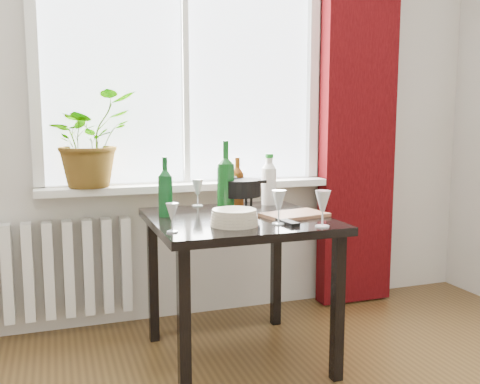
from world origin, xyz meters
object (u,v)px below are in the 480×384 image
object	(u,v)px
table	(238,235)
wineglass_front_right	(279,207)
potted_plant	(89,139)
bottle_amber	(237,182)
cutting_board	(294,215)
wine_bottle_left	(165,186)
plate_stack	(234,218)
wineglass_front_left	(172,218)
wineglass_far_right	(323,208)
tv_remote	(287,222)
radiator	(59,269)
wineglass_back_center	(230,193)
fondue_pot	(240,195)
cleaning_bottle	(269,179)
wineglass_back_left	(198,192)
wine_bottle_right	(226,176)

from	to	relation	value
table	wineglass_front_right	size ratio (longest dim) A/B	5.25
table	potted_plant	distance (m)	1.00
bottle_amber	cutting_board	size ratio (longest dim) A/B	0.92
wine_bottle_left	plate_stack	distance (m)	0.43
wine_bottle_left	wineglass_front_left	xyz separation A→B (m)	(-0.05, -0.38, -0.09)
wineglass_far_right	plate_stack	size ratio (longest dim) A/B	0.77
tv_remote	bottle_amber	bearing A→B (deg)	93.21
radiator	wineglass_back_center	world-z (taller)	wineglass_back_center
plate_stack	radiator	bearing A→B (deg)	132.83
bottle_amber	wineglass_front_left	distance (m)	0.69
table	wineglass_back_center	xyz separation A→B (m)	(0.02, 0.20, 0.18)
wineglass_front_left	plate_stack	xyz separation A→B (m)	(0.30, 0.06, -0.03)
wineglass_far_right	wineglass_back_center	size ratio (longest dim) A/B	0.93
fondue_pot	cutting_board	world-z (taller)	fondue_pot
wineglass_front_left	cutting_board	distance (m)	0.68
bottle_amber	tv_remote	size ratio (longest dim) A/B	1.84
cleaning_bottle	cutting_board	xyz separation A→B (m)	(-0.02, -0.38, -0.14)
cutting_board	radiator	bearing A→B (deg)	147.53
wineglass_back_left	cutting_board	distance (m)	0.59
wineglass_back_left	plate_stack	size ratio (longest dim) A/B	0.70
table	wineglass_back_left	xyz separation A→B (m)	(-0.11, 0.37, 0.17)
wineglass_front_right	tv_remote	world-z (taller)	wineglass_front_right
wineglass_far_right	wineglass_front_right	bearing A→B (deg)	143.72
table	bottle_amber	distance (m)	0.35
wine_bottle_left	wineglass_back_center	xyz separation A→B (m)	(0.36, 0.07, -0.06)
fondue_pot	wine_bottle_left	bearing A→B (deg)	176.02
radiator	bottle_amber	size ratio (longest dim) A/B	2.82
bottle_amber	plate_stack	size ratio (longest dim) A/B	1.28
fondue_pot	tv_remote	xyz separation A→B (m)	(0.10, -0.39, -0.08)
potted_plant	bottle_amber	size ratio (longest dim) A/B	1.87
wineglass_front_right	wineglass_far_right	size ratio (longest dim) A/B	0.95
wine_bottle_left	cleaning_bottle	distance (m)	0.65
wine_bottle_left	wineglass_far_right	world-z (taller)	wine_bottle_left
radiator	cutting_board	size ratio (longest dim) A/B	2.60
wineglass_far_right	wineglass_back_left	size ratio (longest dim) A/B	1.10
wine_bottle_right	bottle_amber	xyz separation A→B (m)	(0.11, 0.13, -0.05)
cleaning_bottle	wineglass_front_left	world-z (taller)	cleaning_bottle
table	wine_bottle_right	size ratio (longest dim) A/B	2.23
wineglass_far_right	wineglass_front_left	bearing A→B (deg)	170.71
plate_stack	tv_remote	world-z (taller)	plate_stack
plate_stack	fondue_pot	size ratio (longest dim) A/B	0.89
radiator	cutting_board	distance (m)	1.38
wine_bottle_right	wineglass_front_left	distance (m)	0.53
wine_bottle_right	wineglass_front_right	xyz separation A→B (m)	(0.14, -0.36, -0.11)
wine_bottle_left	wineglass_front_left	bearing A→B (deg)	-97.27
table	cleaning_bottle	bearing A→B (deg)	45.98
potted_plant	wineglass_back_center	world-z (taller)	potted_plant
potted_plant	fondue_pot	distance (m)	0.90
potted_plant	plate_stack	bearing A→B (deg)	-54.07
plate_stack	bottle_amber	bearing A→B (deg)	69.26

